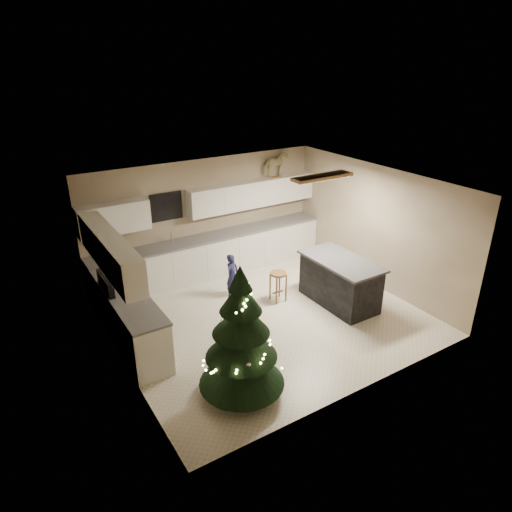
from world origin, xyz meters
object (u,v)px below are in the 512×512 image
object	(u,v)px
christmas_tree	(241,344)
toddler	(232,275)
rocking_horse	(276,164)
bar_stool	(278,280)
island	(340,281)

from	to	relation	value
christmas_tree	toddler	distance (m)	3.04
christmas_tree	rocking_horse	bearing A→B (deg)	50.22
rocking_horse	christmas_tree	bearing A→B (deg)	127.95
christmas_tree	rocking_horse	distance (m)	5.30
bar_stool	toddler	xyz separation A→B (m)	(-0.68, 0.68, -0.01)
toddler	rocking_horse	world-z (taller)	rocking_horse
island	bar_stool	distance (m)	1.23
island	toddler	xyz separation A→B (m)	(-1.67, 1.41, -0.02)
island	rocking_horse	bearing A→B (deg)	84.80
bar_stool	rocking_horse	bearing A→B (deg)	57.30
bar_stool	christmas_tree	size ratio (longest dim) A/B	0.30
rocking_horse	toddler	bearing A→B (deg)	110.61
island	rocking_horse	size ratio (longest dim) A/B	2.44
toddler	christmas_tree	bearing A→B (deg)	-143.99
island	toddler	size ratio (longest dim) A/B	1.84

